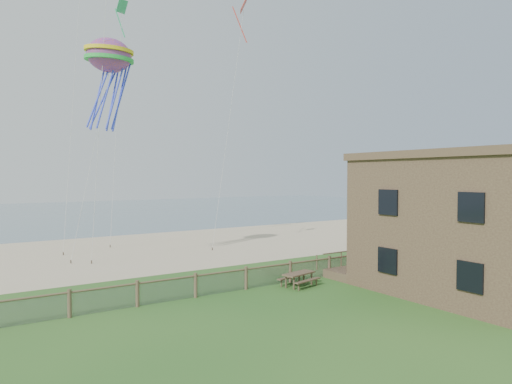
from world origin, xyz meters
TOP-DOWN VIEW (x-y plane):
  - ground at (0.00, 0.00)m, footprint 160.00×160.00m
  - sand_beach at (0.00, 22.00)m, footprint 72.00×20.00m
  - ocean at (0.00, 66.00)m, footprint 160.00×68.00m
  - chainlink_fence at (0.00, 6.00)m, footprint 36.20×0.20m
  - motel at (13.00, -1.00)m, footprint 15.00×10.00m
  - motel_deck at (13.00, 5.00)m, footprint 15.00×2.00m
  - picnic_table at (2.85, 5.00)m, footprint 2.30×1.93m
  - octopus_kite at (-4.43, 15.95)m, footprint 3.77×3.16m
  - kite_red at (5.13, 14.55)m, footprint 2.09×1.85m
  - kite_green at (-2.11, 20.69)m, footprint 1.59×1.91m

SIDE VIEW (x-z plane):
  - ground at x=0.00m, z-range 0.00..0.00m
  - ocean at x=0.00m, z-range -0.01..0.01m
  - sand_beach at x=0.00m, z-range -0.01..0.01m
  - motel_deck at x=13.00m, z-range 0.00..0.50m
  - picnic_table at x=2.85m, z-range 0.00..0.85m
  - chainlink_fence at x=0.00m, z-range -0.07..1.18m
  - motel at x=13.00m, z-range 0.00..7.00m
  - octopus_kite at x=-4.43m, z-range 9.08..15.72m
  - kite_red at x=5.13m, z-range 16.72..19.45m
  - kite_green at x=-2.11m, z-range 17.33..19.77m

